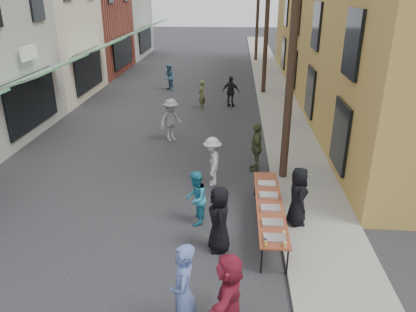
# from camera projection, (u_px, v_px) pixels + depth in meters

# --- Properties ---
(ground) EXTENTS (120.00, 120.00, 0.00)m
(ground) POSITION_uv_depth(u_px,v_px,m) (138.00, 220.00, 11.35)
(ground) COLOR #28282B
(ground) RESTS_ON ground
(sidewalk) EXTENTS (2.20, 60.00, 0.10)m
(sidewalk) POSITION_uv_depth(u_px,v_px,m) (275.00, 93.00, 24.81)
(sidewalk) COLOR gray
(sidewalk) RESTS_ON ground
(storefront_row) EXTENTS (8.00, 37.00, 9.00)m
(storefront_row) POSITION_uv_depth(u_px,v_px,m) (26.00, 22.00, 24.18)
(storefront_row) COLOR maroon
(storefront_row) RESTS_ON ground
(building_ochre) EXTENTS (10.00, 28.00, 10.00)m
(building_ochre) POSITION_uv_depth(u_px,v_px,m) (397.00, 8.00, 21.59)
(building_ochre) COLOR #B79041
(building_ochre) RESTS_ON ground
(utility_pole_near) EXTENTS (0.26, 0.26, 9.00)m
(utility_pole_near) POSITION_uv_depth(u_px,v_px,m) (293.00, 43.00, 12.10)
(utility_pole_near) COLOR #2D2116
(utility_pole_near) RESTS_ON ground
(utility_pole_mid) EXTENTS (0.26, 0.26, 9.00)m
(utility_pole_mid) POSITION_uv_depth(u_px,v_px,m) (267.00, 16.00, 23.15)
(utility_pole_mid) COLOR #2D2116
(utility_pole_mid) RESTS_ON ground
(utility_pole_far) EXTENTS (0.26, 0.26, 9.00)m
(utility_pole_far) POSITION_uv_depth(u_px,v_px,m) (258.00, 7.00, 34.19)
(utility_pole_far) COLOR #2D2116
(utility_pole_far) RESTS_ON ground
(serving_table) EXTENTS (0.70, 4.00, 0.75)m
(serving_table) POSITION_uv_depth(u_px,v_px,m) (270.00, 205.00, 10.70)
(serving_table) COLOR brown
(serving_table) RESTS_ON ground
(catering_tray_sausage) EXTENTS (0.50, 0.33, 0.08)m
(catering_tray_sausage) POSITION_uv_depth(u_px,v_px,m) (275.00, 239.00, 9.16)
(catering_tray_sausage) COLOR maroon
(catering_tray_sausage) RESTS_ON serving_table
(catering_tray_foil_b) EXTENTS (0.50, 0.33, 0.08)m
(catering_tray_foil_b) POSITION_uv_depth(u_px,v_px,m) (273.00, 223.00, 9.75)
(catering_tray_foil_b) COLOR #B2B2B7
(catering_tray_foil_b) RESTS_ON serving_table
(catering_tray_buns) EXTENTS (0.50, 0.33, 0.08)m
(catering_tray_buns) POSITION_uv_depth(u_px,v_px,m) (271.00, 208.00, 10.40)
(catering_tray_buns) COLOR tan
(catering_tray_buns) RESTS_ON serving_table
(catering_tray_foil_d) EXTENTS (0.50, 0.33, 0.08)m
(catering_tray_foil_d) POSITION_uv_depth(u_px,v_px,m) (269.00, 196.00, 11.04)
(catering_tray_foil_d) COLOR #B2B2B7
(catering_tray_foil_d) RESTS_ON serving_table
(catering_tray_buns_end) EXTENTS (0.50, 0.33, 0.08)m
(catering_tray_buns_end) POSITION_uv_depth(u_px,v_px,m) (267.00, 184.00, 11.69)
(catering_tray_buns_end) COLOR tan
(catering_tray_buns_end) RESTS_ON serving_table
(condiment_jar_a) EXTENTS (0.07, 0.07, 0.08)m
(condiment_jar_a) POSITION_uv_depth(u_px,v_px,m) (266.00, 246.00, 8.89)
(condiment_jar_a) COLOR #A57F26
(condiment_jar_a) RESTS_ON serving_table
(condiment_jar_b) EXTENTS (0.07, 0.07, 0.08)m
(condiment_jar_b) POSITION_uv_depth(u_px,v_px,m) (266.00, 243.00, 8.99)
(condiment_jar_b) COLOR #A57F26
(condiment_jar_b) RESTS_ON serving_table
(condiment_jar_c) EXTENTS (0.07, 0.07, 0.08)m
(condiment_jar_c) POSITION_uv_depth(u_px,v_px,m) (265.00, 241.00, 9.08)
(condiment_jar_c) COLOR #A57F26
(condiment_jar_c) RESTS_ON serving_table
(cup_stack) EXTENTS (0.08, 0.08, 0.12)m
(cup_stack) POSITION_uv_depth(u_px,v_px,m) (285.00, 245.00, 8.90)
(cup_stack) COLOR tan
(cup_stack) RESTS_ON serving_table
(guest_front_a) EXTENTS (0.69, 0.92, 1.71)m
(guest_front_a) POSITION_uv_depth(u_px,v_px,m) (219.00, 219.00, 9.79)
(guest_front_a) COLOR black
(guest_front_a) RESTS_ON ground
(guest_front_b) EXTENTS (0.54, 0.76, 1.98)m
(guest_front_b) POSITION_uv_depth(u_px,v_px,m) (183.00, 293.00, 7.25)
(guest_front_b) COLOR #5468A2
(guest_front_b) RESTS_ON ground
(guest_front_c) EXTENTS (0.65, 0.80, 1.53)m
(guest_front_c) POSITION_uv_depth(u_px,v_px,m) (196.00, 198.00, 10.95)
(guest_front_c) COLOR teal
(guest_front_c) RESTS_ON ground
(guest_front_d) EXTENTS (0.69, 1.10, 1.64)m
(guest_front_d) POSITION_uv_depth(u_px,v_px,m) (212.00, 161.00, 13.14)
(guest_front_d) COLOR silver
(guest_front_d) RESTS_ON ground
(guest_front_e) EXTENTS (0.43, 1.02, 1.73)m
(guest_front_e) POSITION_uv_depth(u_px,v_px,m) (256.00, 147.00, 14.18)
(guest_front_e) COLOR #4A5631
(guest_front_e) RESTS_ON ground
(guest_queue_back) EXTENTS (0.84, 1.67, 1.72)m
(guest_queue_back) POSITION_uv_depth(u_px,v_px,m) (229.00, 295.00, 7.37)
(guest_queue_back) COLOR maroon
(guest_queue_back) RESTS_ON ground
(server) EXTENTS (0.58, 0.83, 1.63)m
(server) POSITION_uv_depth(u_px,v_px,m) (298.00, 196.00, 10.74)
(server) COLOR black
(server) RESTS_ON sidewalk
(passerby_left) EXTENTS (1.26, 1.33, 1.81)m
(passerby_left) POSITION_uv_depth(u_px,v_px,m) (171.00, 120.00, 16.96)
(passerby_left) COLOR gray
(passerby_left) RESTS_ON ground
(passerby_mid) EXTENTS (1.04, 0.68, 1.65)m
(passerby_mid) POSITION_uv_depth(u_px,v_px,m) (231.00, 92.00, 21.90)
(passerby_mid) COLOR black
(passerby_mid) RESTS_ON ground
(passerby_right) EXTENTS (0.49, 0.63, 1.52)m
(passerby_right) POSITION_uv_depth(u_px,v_px,m) (202.00, 95.00, 21.55)
(passerby_right) COLOR #565D35
(passerby_right) RESTS_ON ground
(passerby_far) EXTENTS (0.95, 1.00, 1.63)m
(passerby_far) POSITION_uv_depth(u_px,v_px,m) (169.00, 77.00, 25.38)
(passerby_far) COLOR #476D89
(passerby_far) RESTS_ON ground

